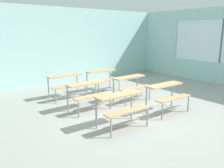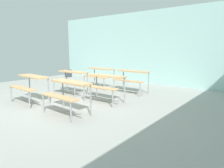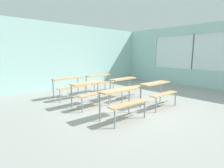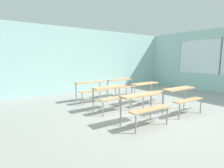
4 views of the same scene
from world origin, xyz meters
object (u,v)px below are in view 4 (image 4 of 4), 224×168
desk_bench_r0c0 (144,102)px  desk_bench_r0c1 (182,95)px  desk_bench_r1c0 (112,93)px  desk_bench_r2c0 (91,87)px  desk_bench_r2c1 (121,84)px  desk_bench_r1c1 (147,88)px

desk_bench_r0c0 → desk_bench_r0c1: size_ratio=1.00×
desk_bench_r1c0 → desk_bench_r2c0: bearing=87.6°
desk_bench_r1c0 → desk_bench_r2c1: 1.99m
desk_bench_r0c1 → desk_bench_r2c0: size_ratio=1.01×
desk_bench_r1c0 → desk_bench_r0c1: bearing=-43.7°
desk_bench_r0c1 → desk_bench_r2c1: (-0.08, 2.76, 0.00)m
desk_bench_r0c0 → desk_bench_r2c1: 3.13m
desk_bench_r0c0 → desk_bench_r2c0: 2.74m
desk_bench_r1c1 → desk_bench_r2c0: (-1.45, 1.41, 0.00)m
desk_bench_r2c1 → desk_bench_r2c0: bearing=-179.4°
desk_bench_r0c0 → desk_bench_r1c1: bearing=43.5°
desk_bench_r0c1 → desk_bench_r1c0: same height
desk_bench_r0c0 → desk_bench_r2c1: size_ratio=1.02×
desk_bench_r1c0 → desk_bench_r2c1: same height
desk_bench_r0c0 → desk_bench_r2c0: bearing=90.8°
desk_bench_r0c1 → desk_bench_r2c0: 3.12m
desk_bench_r0c1 → desk_bench_r1c0: bearing=139.5°
desk_bench_r2c1 → desk_bench_r1c1: bearing=-88.5°
desk_bench_r1c0 → desk_bench_r2c0: (0.03, 1.35, 0.00)m
desk_bench_r0c1 → desk_bench_r2c1: bearing=93.7°
desk_bench_r0c0 → desk_bench_r1c1: 2.01m
desk_bench_r1c0 → desk_bench_r2c0: 1.35m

